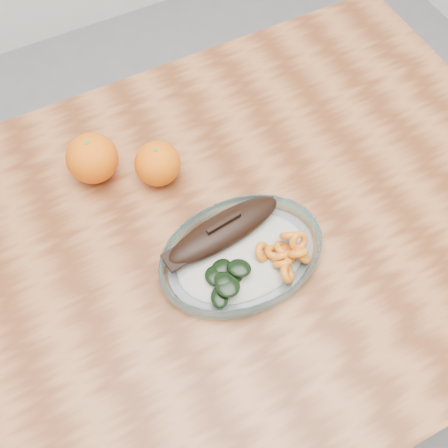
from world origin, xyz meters
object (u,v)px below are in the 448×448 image
at_px(dining_table, 209,270).
at_px(orange_right, 158,164).
at_px(plated_meal, 241,254).
at_px(orange_left, 92,158).

height_order(dining_table, orange_right, orange_right).
relative_size(dining_table, plated_meal, 2.45).
height_order(orange_left, orange_right, orange_left).
distance_m(dining_table, plated_meal, 0.13).
bearing_deg(orange_left, dining_table, -62.62).
distance_m(dining_table, orange_right, 0.21).
height_order(dining_table, orange_left, orange_left).
distance_m(orange_left, orange_right, 0.11).
height_order(plated_meal, orange_right, same).
bearing_deg(orange_left, orange_right, -31.02).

